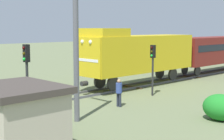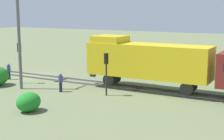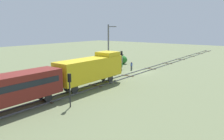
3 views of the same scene
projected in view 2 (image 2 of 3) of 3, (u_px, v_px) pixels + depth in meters
name	position (u px, v px, depth m)	size (l,w,h in m)	color
ground_plane	(31.00, 76.00, 37.31)	(153.31, 153.31, 0.00)	#66704C
railway_track	(31.00, 75.00, 37.30)	(2.40, 102.21, 0.16)	#595960
locomotive	(146.00, 60.00, 30.40)	(2.90, 11.60, 4.60)	gold
traffic_signal_near	(19.00, 55.00, 33.32)	(0.32, 0.34, 3.97)	#262628
traffic_signal_mid	(106.00, 66.00, 28.54)	(0.32, 0.34, 3.60)	#262628
worker_near_track	(9.00, 70.00, 35.44)	(0.38, 0.38, 1.70)	#262B38
worker_by_signal	(60.00, 81.00, 30.08)	(0.38, 0.38, 1.70)	#262B38
catenary_mast	(19.00, 37.00, 30.62)	(1.94, 0.28, 8.96)	#595960
bush_mid	(29.00, 102.00, 24.33)	(1.90, 1.56, 1.38)	#1F7F26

